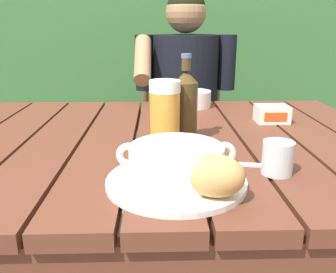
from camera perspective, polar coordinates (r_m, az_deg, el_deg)
dining_table at (r=1.07m, az=-1.09°, el=-4.53°), size 1.35×1.00×0.76m
hedge_backdrop at (r=2.78m, az=-6.26°, el=14.81°), size 3.65×0.90×2.44m
chair_near_diner at (r=2.02m, az=2.26°, el=0.17°), size 0.45×0.40×0.96m
person_eating at (r=1.77m, az=2.70°, el=6.13°), size 0.48×0.47×1.23m
serving_plate at (r=0.73m, az=1.30°, el=-7.10°), size 0.29×0.29×0.01m
soup_bowl at (r=0.72m, az=1.32°, el=-4.03°), size 0.24×0.19×0.08m
bread_roll at (r=0.65m, az=7.54°, el=-6.18°), size 0.12×0.10×0.08m
beer_glass at (r=0.92m, az=-0.50°, el=3.52°), size 0.08×0.08×0.18m
beer_bottle at (r=0.98m, az=2.82°, el=5.03°), size 0.07×0.07×0.24m
water_glass_small at (r=0.81m, az=17.03°, el=-3.24°), size 0.07×0.07×0.07m
butter_tub at (r=1.24m, az=16.20°, el=3.47°), size 0.11×0.08×0.06m
table_knife at (r=0.84m, az=10.86°, el=-4.28°), size 0.15×0.05×0.01m
diner_bowl at (r=1.42m, az=3.91°, el=6.01°), size 0.14×0.14×0.06m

